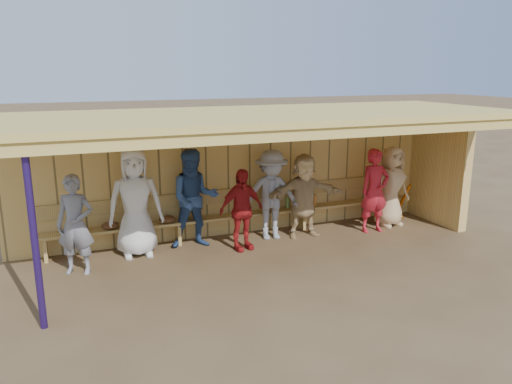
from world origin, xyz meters
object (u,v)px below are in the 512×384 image
player_a (75,225)px  player_c (194,199)px  player_h (391,186)px  player_f (304,196)px  player_g (375,191)px  player_b (135,203)px  player_e (271,195)px  player_d (241,210)px  bench (242,209)px

player_a → player_c: 2.14m
player_a → player_h: 6.19m
player_f → player_g: (1.44, -0.26, 0.02)m
player_a → player_f: bearing=26.4°
player_c → player_h: size_ratio=1.09×
player_a → player_b: 1.12m
player_c → player_e: size_ratio=1.05×
player_e → player_d: bearing=-143.8°
player_d → player_g: 2.83m
player_c → player_h: player_c is taller
player_d → player_h: 3.38m
player_e → bench: size_ratio=0.23×
player_b → player_h: bearing=1.0°
player_d → player_h: bearing=-7.6°
player_f → bench: (-1.10, 0.51, -0.29)m
player_d → player_h: player_h is taller
player_d → player_c: bearing=137.1°
player_g → bench: size_ratio=0.22×
player_f → player_g: bearing=-4.7°
player_c → player_g: 3.60m
player_f → player_h: 1.99m
player_a → player_g: bearing=22.7°
player_e → bench: bearing=149.5°
player_c → player_h: 4.12m
player_d → player_e: size_ratio=0.86×
player_a → player_d: size_ratio=1.08×
player_b → player_c: size_ratio=1.05×
player_c → player_f: bearing=2.6°
player_b → player_f: size_ratio=1.17×
player_c → player_f: 2.14m
player_a → player_b: player_b is taller
player_e → player_h: player_e is taller
player_f → player_h: (1.99, -0.05, 0.02)m
player_b → player_h: 5.18m
player_d → player_b: bearing=156.2°
player_a → player_d: (2.81, 0.05, -0.06)m
player_h → bench: (-3.09, 0.56, -0.31)m
bench → player_g: bearing=-16.8°
player_e → player_f: 0.65m
player_c → player_f: (2.13, -0.20, -0.09)m
player_e → player_f: size_ratio=1.05×
player_c → player_h: bearing=4.5°
player_g → bench: 2.68m
player_e → player_f: player_e is taller
player_e → player_a: bearing=-163.4°
player_b → bench: bearing=13.0°
player_a → player_c: (2.07, 0.51, 0.10)m
player_c → player_b: bearing=-169.1°
player_a → player_h: size_ratio=0.97×
player_c → player_d: bearing=-23.8°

